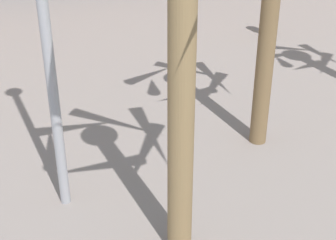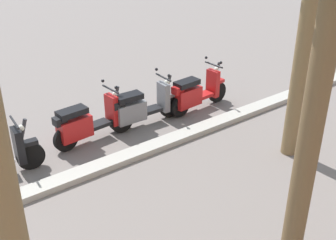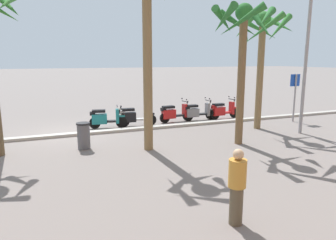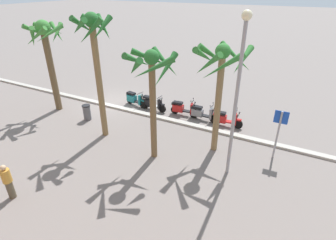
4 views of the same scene
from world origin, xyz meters
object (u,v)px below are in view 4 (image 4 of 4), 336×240
scooter_red_second_in_line (225,119)px  scooter_red_last_in_row (182,108)px  palm_tree_near_sign (47,45)px  litter_bin (87,112)px  scooter_teal_lead_nearest (134,99)px  pedestrian_window_shopping (8,181)px  scooter_grey_mid_rear (202,113)px  palm_tree_by_mall_entrance (95,48)px  street_lamp (238,85)px  palm_tree_far_corner (220,71)px  palm_tree_mid_walkway (152,77)px  scooter_black_mid_front (152,103)px  crossing_sign (279,129)px

scooter_red_second_in_line → scooter_red_last_in_row: same height
palm_tree_near_sign → litter_bin: 4.57m
scooter_teal_lead_nearest → pedestrian_window_shopping: bearing=94.3°
scooter_grey_mid_rear → palm_tree_by_mall_entrance: palm_tree_by_mall_entrance is taller
scooter_grey_mid_rear → street_lamp: (-2.83, 4.19, 3.59)m
scooter_red_second_in_line → scooter_grey_mid_rear: size_ratio=0.98×
scooter_red_second_in_line → palm_tree_far_corner: 4.40m
scooter_grey_mid_rear → scooter_red_second_in_line: bearing=175.6°
palm_tree_mid_walkway → street_lamp: (-3.47, -0.40, 0.10)m
scooter_black_mid_front → crossing_sign: bearing=166.1°
palm_tree_far_corner → palm_tree_by_mall_entrance: size_ratio=0.83×
scooter_grey_mid_rear → scooter_teal_lead_nearest: size_ratio=1.05×
scooter_red_second_in_line → pedestrian_window_shopping: (5.55, 9.41, 0.33)m
scooter_black_mid_front → pedestrian_window_shopping: size_ratio=1.22×
palm_tree_near_sign → pedestrian_window_shopping: bearing=125.5°
scooter_teal_lead_nearest → pedestrian_window_shopping: (-0.71, 9.46, 0.32)m
scooter_teal_lead_nearest → crossing_sign: 9.50m
scooter_red_second_in_line → scooter_black_mid_front: (4.88, 0.02, 0.01)m
palm_tree_far_corner → litter_bin: size_ratio=5.45×
scooter_red_last_in_row → scooter_teal_lead_nearest: (3.49, 0.12, 0.00)m
palm_tree_far_corner → palm_tree_mid_walkway: (2.33, 1.88, -0.05)m
scooter_red_second_in_line → street_lamp: (-1.35, 4.08, 3.59)m
scooter_red_second_in_line → litter_bin: (7.60, 3.04, 0.03)m
scooter_black_mid_front → litter_bin: scooter_black_mid_front is taller
scooter_grey_mid_rear → scooter_black_mid_front: bearing=2.2°
scooter_teal_lead_nearest → crossing_sign: crossing_sign is taller
scooter_red_last_in_row → palm_tree_far_corner: palm_tree_far_corner is taller
scooter_grey_mid_rear → scooter_teal_lead_nearest: 4.79m
litter_bin → scooter_red_last_in_row: bearing=-146.5°
scooter_black_mid_front → palm_tree_mid_walkway: (-2.76, 4.47, 3.48)m
scooter_red_second_in_line → scooter_teal_lead_nearest: bearing=-0.5°
scooter_black_mid_front → palm_tree_far_corner: palm_tree_far_corner is taller
scooter_grey_mid_rear → litter_bin: (6.13, 3.15, 0.03)m
crossing_sign → street_lamp: street_lamp is taller
litter_bin → palm_tree_near_sign: bearing=-6.8°
scooter_black_mid_front → pedestrian_window_shopping: 9.43m
palm_tree_far_corner → pedestrian_window_shopping: 9.49m
scooter_teal_lead_nearest → palm_tree_far_corner: 7.84m
crossing_sign → palm_tree_far_corner: (2.74, 0.64, 2.49)m
scooter_black_mid_front → scooter_teal_lead_nearest: bearing=-2.7°
scooter_black_mid_front → palm_tree_by_mall_entrance: (0.61, 3.94, 4.23)m
crossing_sign → palm_tree_far_corner: size_ratio=0.46×
pedestrian_window_shopping → scooter_black_mid_front: bearing=-94.1°
crossing_sign → street_lamp: 3.67m
scooter_red_second_in_line → crossing_sign: size_ratio=0.74×
scooter_grey_mid_rear → scooter_black_mid_front: 3.41m
scooter_grey_mid_rear → palm_tree_near_sign: size_ratio=0.33×
scooter_red_second_in_line → scooter_teal_lead_nearest: 6.26m
palm_tree_near_sign → palm_tree_mid_walkway: size_ratio=1.10×
scooter_black_mid_front → palm_tree_near_sign: size_ratio=0.33×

